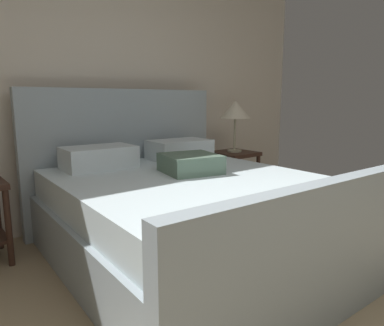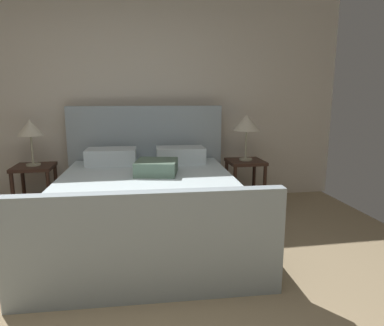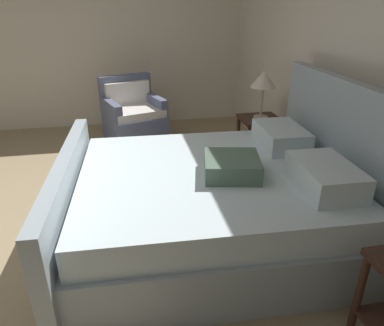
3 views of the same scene
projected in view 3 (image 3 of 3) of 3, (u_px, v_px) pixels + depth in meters
ground_plane at (21, 236)px, 2.98m from camera, size 5.87×5.62×0.02m
wall_back at (357, 54)px, 2.89m from camera, size 5.99×0.12×2.81m
wall_side_left at (52, 33)px, 5.07m from camera, size 0.12×5.74×2.81m
bed at (215, 199)px, 2.81m from camera, size 1.98×2.29×1.27m
nightstand_left at (259, 134)px, 4.07m from camera, size 0.44×0.44×0.60m
table_lamp_left at (264, 80)px, 3.81m from camera, size 0.29×0.29×0.53m
armchair at (133, 119)px, 4.81m from camera, size 0.91×0.91×0.90m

